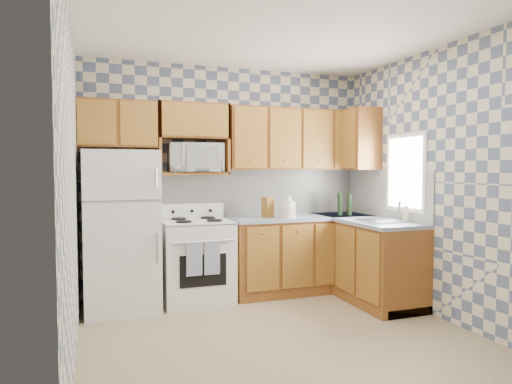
# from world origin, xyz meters

# --- Properties ---
(floor) EXTENTS (3.40, 3.40, 0.00)m
(floor) POSITION_xyz_m (0.00, 0.00, 0.00)
(floor) COLOR #8B7A5B
(floor) RESTS_ON ground
(back_wall) EXTENTS (3.40, 0.02, 2.70)m
(back_wall) POSITION_xyz_m (0.00, 1.60, 1.35)
(back_wall) COLOR slate
(back_wall) RESTS_ON ground
(right_wall) EXTENTS (0.02, 3.20, 2.70)m
(right_wall) POSITION_xyz_m (1.70, 0.00, 1.35)
(right_wall) COLOR slate
(right_wall) RESTS_ON ground
(backsplash_back) EXTENTS (2.60, 0.02, 0.56)m
(backsplash_back) POSITION_xyz_m (0.40, 1.59, 1.20)
(backsplash_back) COLOR silver
(backsplash_back) RESTS_ON back_wall
(backsplash_right) EXTENTS (0.02, 1.60, 0.56)m
(backsplash_right) POSITION_xyz_m (1.69, 0.80, 1.20)
(backsplash_right) COLOR silver
(backsplash_right) RESTS_ON right_wall
(refrigerator) EXTENTS (0.75, 0.70, 1.68)m
(refrigerator) POSITION_xyz_m (-1.27, 1.25, 0.84)
(refrigerator) COLOR silver
(refrigerator) RESTS_ON floor
(stove_body) EXTENTS (0.76, 0.65, 0.90)m
(stove_body) POSITION_xyz_m (-0.47, 1.28, 0.45)
(stove_body) COLOR silver
(stove_body) RESTS_ON floor
(cooktop) EXTENTS (0.76, 0.65, 0.02)m
(cooktop) POSITION_xyz_m (-0.47, 1.28, 0.91)
(cooktop) COLOR silver
(cooktop) RESTS_ON stove_body
(backguard) EXTENTS (0.76, 0.08, 0.17)m
(backguard) POSITION_xyz_m (-0.47, 1.55, 1.00)
(backguard) COLOR silver
(backguard) RESTS_ON cooktop
(dish_towel_left) EXTENTS (0.17, 0.02, 0.35)m
(dish_towel_left) POSITION_xyz_m (-0.57, 0.93, 0.55)
(dish_towel_left) COLOR navy
(dish_towel_left) RESTS_ON stove_body
(dish_towel_right) EXTENTS (0.17, 0.02, 0.35)m
(dish_towel_right) POSITION_xyz_m (-0.38, 0.93, 0.55)
(dish_towel_right) COLOR navy
(dish_towel_right) RESTS_ON stove_body
(base_cabinets_back) EXTENTS (1.75, 0.60, 0.88)m
(base_cabinets_back) POSITION_xyz_m (0.82, 1.30, 0.44)
(base_cabinets_back) COLOR #6D320E
(base_cabinets_back) RESTS_ON floor
(base_cabinets_right) EXTENTS (0.60, 1.60, 0.88)m
(base_cabinets_right) POSITION_xyz_m (1.40, 0.80, 0.44)
(base_cabinets_right) COLOR #6D320E
(base_cabinets_right) RESTS_ON floor
(countertop_back) EXTENTS (1.77, 0.63, 0.04)m
(countertop_back) POSITION_xyz_m (0.82, 1.30, 0.90)
(countertop_back) COLOR gray
(countertop_back) RESTS_ON base_cabinets_back
(countertop_right) EXTENTS (0.63, 1.60, 0.04)m
(countertop_right) POSITION_xyz_m (1.40, 0.80, 0.90)
(countertop_right) COLOR gray
(countertop_right) RESTS_ON base_cabinets_right
(upper_cabinets_back) EXTENTS (1.75, 0.33, 0.74)m
(upper_cabinets_back) POSITION_xyz_m (0.82, 1.44, 1.85)
(upper_cabinets_back) COLOR #6D320E
(upper_cabinets_back) RESTS_ON back_wall
(upper_cabinets_fridge) EXTENTS (0.82, 0.33, 0.50)m
(upper_cabinets_fridge) POSITION_xyz_m (-1.29, 1.44, 1.97)
(upper_cabinets_fridge) COLOR #6D320E
(upper_cabinets_fridge) RESTS_ON back_wall
(upper_cabinets_right) EXTENTS (0.33, 0.70, 0.74)m
(upper_cabinets_right) POSITION_xyz_m (1.53, 1.25, 1.85)
(upper_cabinets_right) COLOR #6D320E
(upper_cabinets_right) RESTS_ON right_wall
(microwave_shelf) EXTENTS (0.80, 0.33, 0.03)m
(microwave_shelf) POSITION_xyz_m (-0.47, 1.44, 1.44)
(microwave_shelf) COLOR #6D320E
(microwave_shelf) RESTS_ON back_wall
(microwave) EXTENTS (0.61, 0.43, 0.33)m
(microwave) POSITION_xyz_m (-0.45, 1.44, 1.62)
(microwave) COLOR silver
(microwave) RESTS_ON microwave_shelf
(sink) EXTENTS (0.48, 0.40, 0.03)m
(sink) POSITION_xyz_m (1.40, 0.45, 0.93)
(sink) COLOR #B7B7BC
(sink) RESTS_ON countertop_right
(window) EXTENTS (0.02, 0.66, 0.86)m
(window) POSITION_xyz_m (1.69, 0.45, 1.45)
(window) COLOR white
(window) RESTS_ON right_wall
(bottle_0) EXTENTS (0.06, 0.06, 0.27)m
(bottle_0) POSITION_xyz_m (1.31, 1.20, 1.05)
(bottle_0) COLOR black
(bottle_0) RESTS_ON countertop_back
(bottle_1) EXTENTS (0.06, 0.06, 0.25)m
(bottle_1) POSITION_xyz_m (1.41, 1.14, 1.04)
(bottle_1) COLOR black
(bottle_1) RESTS_ON countertop_back
(bottle_2) EXTENTS (0.06, 0.06, 0.23)m
(bottle_2) POSITION_xyz_m (1.46, 1.24, 1.04)
(bottle_2) COLOR #562B0B
(bottle_2) RESTS_ON countertop_back
(knife_block) EXTENTS (0.14, 0.14, 0.24)m
(knife_block) POSITION_xyz_m (0.39, 1.28, 1.04)
(knife_block) COLOR brown
(knife_block) RESTS_ON countertop_back
(electric_kettle) EXTENTS (0.15, 0.15, 0.20)m
(electric_kettle) POSITION_xyz_m (0.59, 1.14, 1.02)
(electric_kettle) COLOR silver
(electric_kettle) RESTS_ON countertop_back
(food_containers) EXTENTS (0.20, 0.20, 0.13)m
(food_containers) POSITION_xyz_m (0.56, 1.11, 0.99)
(food_containers) COLOR beige
(food_containers) RESTS_ON countertop_back
(soap_bottle) EXTENTS (0.06, 0.06, 0.17)m
(soap_bottle) POSITION_xyz_m (1.62, 0.34, 1.01)
(soap_bottle) COLOR beige
(soap_bottle) RESTS_ON countertop_right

